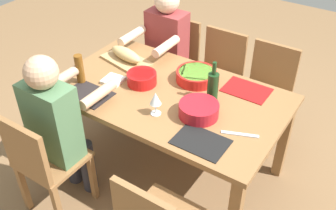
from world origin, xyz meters
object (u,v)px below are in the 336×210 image
serving_bowl_pasta (199,109)px  diner_far_right (58,121)px  serving_bowl_salad (196,75)px  wine_bottle (213,86)px  dining_table (168,102)px  bread_loaf (126,54)px  chair_near_right (175,59)px  diner_near_right (164,46)px  beer_bottle (80,69)px  chair_near_left (267,89)px  chair_far_right (43,162)px  chair_near_center (218,73)px  wine_glass (155,99)px  cutting_board (126,60)px  serving_bowl_fruit (142,78)px  napkin_stack (113,80)px

serving_bowl_pasta → diner_far_right: bearing=34.0°
serving_bowl_salad → wine_bottle: wine_bottle is taller
dining_table → bread_loaf: 0.56m
chair_near_right → bread_loaf: size_ratio=2.66×
diner_near_right → dining_table: bearing=125.8°
dining_table → serving_bowl_pasta: serving_bowl_pasta is taller
serving_bowl_salad → beer_bottle: 0.84m
diner_far_right → beer_bottle: size_ratio=5.45×
serving_bowl_pasta → wine_bottle: wine_bottle is taller
chair_near_left → serving_bowl_salad: chair_near_left is taller
chair_far_right → diner_near_right: size_ratio=0.71×
chair_near_left → bread_loaf: (0.97, 0.63, 0.32)m
dining_table → chair_far_right: bearing=60.9°
chair_near_left → diner_near_right: bearing=11.5°
chair_near_left → diner_far_right: (0.90, 1.44, 0.21)m
chair_far_right → chair_near_center: bearing=-105.6°
chair_near_center → serving_bowl_salad: size_ratio=2.87×
chair_near_left → chair_near_right: (0.90, 0.00, 0.00)m
serving_bowl_salad → wine_glass: bearing=87.7°
dining_table → bread_loaf: (0.51, -0.18, 0.15)m
diner_near_right → cutting_board: size_ratio=3.00×
chair_near_center → chair_near_right: size_ratio=1.00×
chair_far_right → serving_bowl_pasta: 1.08m
chair_near_right → serving_bowl_fruit: (-0.23, 0.82, 0.31)m
serving_bowl_salad → serving_bowl_fruit: bearing=39.3°
chair_near_left → wine_bottle: bearing=77.6°
diner_far_right → chair_near_right: bearing=-90.0°
chair_near_left → wine_bottle: size_ratio=2.93×
chair_near_center → napkin_stack: bearing=65.8°
chair_near_center → wine_bottle: (-0.30, 0.71, 0.37)m
dining_table → diner_near_right: diner_near_right is taller
chair_near_left → wine_glass: bearing=70.1°
cutting_board → beer_bottle: 0.44m
chair_near_center → bread_loaf: size_ratio=2.66×
chair_far_right → diner_far_right: size_ratio=0.71×
dining_table → diner_near_right: (0.45, -0.63, 0.04)m
chair_near_right → bread_loaf: same height
diner_near_right → chair_near_left: bearing=-168.5°
chair_near_center → bread_loaf: 0.88m
chair_near_right → diner_near_right: (0.00, 0.18, 0.21)m
chair_near_left → wine_glass: wine_glass is taller
wine_bottle → chair_near_left: bearing=-102.4°
serving_bowl_salad → napkin_stack: bearing=34.8°
chair_near_right → serving_bowl_pasta: (-0.76, 0.92, 0.31)m
bread_loaf → wine_glass: size_ratio=1.93×
diner_far_right → beer_bottle: (0.15, -0.39, 0.15)m
bread_loaf → napkin_stack: size_ratio=2.29×
wine_bottle → wine_glass: size_ratio=1.75×
chair_near_center → serving_bowl_pasta: (-0.31, 0.92, 0.31)m
beer_bottle → dining_table: bearing=-158.6°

